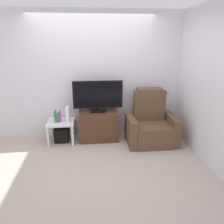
% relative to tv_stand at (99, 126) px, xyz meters
% --- Properties ---
extents(ground_plane, '(6.40, 6.40, 0.00)m').
position_rel_tv_stand_xyz_m(ground_plane, '(-0.08, -0.83, -0.30)').
color(ground_plane, '#B2A899').
extents(wall_back, '(6.40, 0.06, 2.60)m').
position_rel_tv_stand_xyz_m(wall_back, '(-0.08, 0.30, 1.00)').
color(wall_back, silver).
rests_on(wall_back, ground).
extents(wall_side, '(0.06, 4.48, 2.60)m').
position_rel_tv_stand_xyz_m(wall_side, '(1.80, -0.83, 1.00)').
color(wall_side, silver).
rests_on(wall_side, ground).
extents(tv_stand, '(0.80, 0.49, 0.61)m').
position_rel_tv_stand_xyz_m(tv_stand, '(0.00, 0.00, 0.00)').
color(tv_stand, '#4C2D1E').
rests_on(tv_stand, ground).
extents(television, '(1.00, 0.20, 0.64)m').
position_rel_tv_stand_xyz_m(television, '(0.00, 0.02, 0.64)').
color(television, black).
rests_on(television, tv_stand).
extents(recliner_armchair, '(0.98, 0.78, 1.08)m').
position_rel_tv_stand_xyz_m(recliner_armchair, '(1.05, -0.24, 0.07)').
color(recliner_armchair, brown).
rests_on(recliner_armchair, ground).
extents(side_table, '(0.54, 0.54, 0.44)m').
position_rel_tv_stand_xyz_m(side_table, '(-0.77, -0.01, 0.07)').
color(side_table, white).
rests_on(side_table, ground).
extents(subwoofer_box, '(0.29, 0.29, 0.29)m').
position_rel_tv_stand_xyz_m(subwoofer_box, '(-0.77, -0.01, -0.16)').
color(subwoofer_box, black).
rests_on(subwoofer_box, ground).
extents(book_leftmost, '(0.04, 0.13, 0.24)m').
position_rel_tv_stand_xyz_m(book_leftmost, '(-0.87, -0.03, 0.25)').
color(book_leftmost, '#388C4C').
rests_on(book_leftmost, side_table).
extents(book_middle, '(0.04, 0.12, 0.17)m').
position_rel_tv_stand_xyz_m(book_middle, '(-0.82, -0.03, 0.22)').
color(book_middle, '#388C4C').
rests_on(book_middle, side_table).
extents(book_rightmost, '(0.04, 0.13, 0.22)m').
position_rel_tv_stand_xyz_m(book_rightmost, '(-0.78, -0.03, 0.24)').
color(book_rightmost, purple).
rests_on(book_rightmost, side_table).
extents(game_console, '(0.07, 0.20, 0.28)m').
position_rel_tv_stand_xyz_m(game_console, '(-0.62, 0.00, 0.27)').
color(game_console, white).
rests_on(game_console, side_table).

